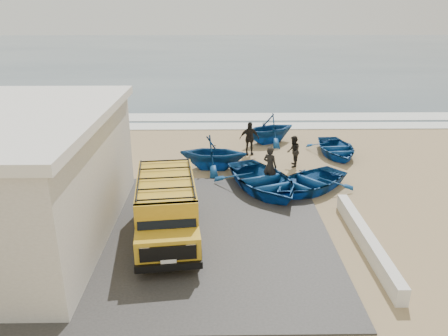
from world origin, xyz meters
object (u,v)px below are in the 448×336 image
object	(u,v)px
fisherman_back	(249,138)
boat_mid_left	(213,153)
boat_near_left	(263,180)
fisherman_middle	(293,151)
van	(167,207)
boat_mid_right	(336,149)
fisherman_front	(270,166)
boat_near_right	(308,182)
boat_far_left	(269,128)
parapet	(366,240)

from	to	relation	value
fisherman_back	boat_mid_left	bearing A→B (deg)	-137.08
boat_near_left	fisherman_middle	size ratio (longest dim) A/B	2.98
van	boat_mid_right	size ratio (longest dim) A/B	1.39
fisherman_front	fisherman_middle	bearing A→B (deg)	-84.59
van	fisherman_front	size ratio (longest dim) A/B	2.91
van	boat_near_right	size ratio (longest dim) A/B	1.30
boat_mid_left	fisherman_back	xyz separation A→B (m)	(1.87, 2.15, 0.04)
boat_mid_left	boat_near_right	bearing A→B (deg)	-117.25
boat_mid_right	boat_far_left	xyz separation A→B (m)	(-3.27, 2.29, 0.46)
boat_near_right	fisherman_middle	bearing A→B (deg)	144.08
fisherman_front	fisherman_middle	distance (m)	2.70
fisherman_front	fisherman_back	bearing A→B (deg)	-45.03
fisherman_front	boat_near_left	bearing A→B (deg)	96.76
boat_far_left	van	bearing A→B (deg)	-50.55
boat_mid_right	parapet	bearing A→B (deg)	-100.89
boat_far_left	fisherman_back	xyz separation A→B (m)	(-1.26, -2.06, 0.04)
boat_near_right	boat_mid_left	world-z (taller)	boat_mid_left
boat_mid_left	fisherman_front	size ratio (longest dim) A/B	1.81
parapet	boat_mid_left	xyz separation A→B (m)	(-5.02, 7.32, 0.56)
boat_mid_right	fisherman_middle	size ratio (longest dim) A/B	2.38
boat_mid_left	boat_mid_right	xyz separation A→B (m)	(6.40, 1.91, -0.46)
fisherman_middle	boat_mid_left	bearing A→B (deg)	-74.88
boat_near_right	fisherman_back	xyz separation A→B (m)	(-2.18, 4.80, 0.47)
van	boat_mid_left	size ratio (longest dim) A/B	1.61
parapet	fisherman_back	size ratio (longest dim) A/B	3.42
boat_far_left	fisherman_front	size ratio (longest dim) A/B	1.83
fisherman_front	fisherman_middle	world-z (taller)	fisherman_front
boat_mid_right	fisherman_middle	xyz separation A→B (m)	(-2.52, -1.60, 0.39)
boat_near_left	boat_near_right	world-z (taller)	boat_near_left
boat_near_left	boat_far_left	distance (m)	6.92
fisherman_middle	fisherman_back	xyz separation A→B (m)	(-2.01, 1.84, 0.11)
boat_far_left	fisherman_middle	world-z (taller)	boat_far_left
parapet	fisherman_front	size ratio (longest dim) A/B	3.44
boat_mid_left	fisherman_back	bearing A→B (deg)	-35.06
van	boat_far_left	bearing A→B (deg)	59.75
boat_near_right	boat_far_left	distance (m)	6.93
boat_mid_right	fisherman_middle	bearing A→B (deg)	-149.96
boat_near_left	fisherman_middle	distance (m)	3.44
boat_mid_left	fisherman_front	world-z (taller)	fisherman_front
boat_near_left	boat_mid_right	world-z (taller)	boat_near_left
fisherman_back	boat_near_right	bearing A→B (deg)	-71.66
boat_mid_left	van	bearing A→B (deg)	173.00
parapet	fisherman_middle	size ratio (longest dim) A/B	3.93
boat_mid_right	boat_far_left	bearing A→B (deg)	142.55
boat_near_right	boat_near_left	bearing A→B (deg)	-130.04
van	boat_near_left	xyz separation A→B (m)	(3.61, 3.85, -0.65)
van	boat_near_left	distance (m)	5.32
boat_near_right	fisherman_middle	xyz separation A→B (m)	(-0.17, 2.96, 0.36)
boat_near_right	fisherman_front	size ratio (longest dim) A/B	2.24
boat_near_left	boat_far_left	xyz separation A→B (m)	(1.02, 6.83, 0.37)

